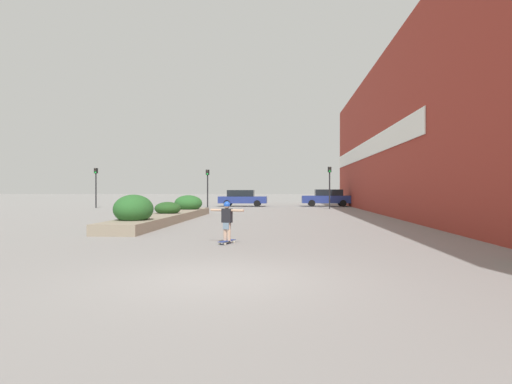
{
  "coord_description": "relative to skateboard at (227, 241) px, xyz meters",
  "views": [
    {
      "loc": [
        1.15,
        -7.96,
        1.57
      ],
      "look_at": [
        -0.37,
        15.2,
        1.45
      ],
      "focal_mm": 32.0,
      "sensor_mm": 36.0,
      "label": 1
    }
  ],
  "objects": [
    {
      "name": "ground_plane",
      "position": [
        0.55,
        -5.14,
        -0.07
      ],
      "size": [
        300.0,
        300.0,
        0.0
      ],
      "primitive_type": "plane",
      "color": "gray"
    },
    {
      "name": "building_wall_right",
      "position": [
        7.94,
        13.08,
        4.92
      ],
      "size": [
        0.67,
        49.31,
        9.98
      ],
      "color": "maroon",
      "rests_on": "ground_plane"
    },
    {
      "name": "planter_box",
      "position": [
        -4.12,
        8.8,
        0.35
      ],
      "size": [
        1.66,
        14.58,
        1.38
      ],
      "color": "gray",
      "rests_on": "ground_plane"
    },
    {
      "name": "skateboard",
      "position": [
        0.0,
        0.0,
        0.0
      ],
      "size": [
        0.45,
        0.8,
        0.09
      ],
      "rotation": [
        0.0,
        0.0,
        -0.36
      ],
      "color": "navy",
      "rests_on": "ground_plane"
    },
    {
      "name": "skateboarder",
      "position": [
        0.0,
        0.0,
        0.71
      ],
      "size": [
        1.02,
        0.44,
        1.14
      ],
      "rotation": [
        0.0,
        0.0,
        -0.36
      ],
      "color": "tan",
      "rests_on": "skateboard"
    },
    {
      "name": "car_leftmost",
      "position": [
        13.56,
        29.49,
        0.69
      ],
      "size": [
        4.24,
        1.96,
        1.45
      ],
      "rotation": [
        0.0,
        0.0,
        -1.57
      ],
      "color": "black",
      "rests_on": "ground_plane"
    },
    {
      "name": "car_center_left",
      "position": [
        5.55,
        29.8,
        0.75
      ],
      "size": [
        4.59,
        1.9,
        1.58
      ],
      "rotation": [
        0.0,
        0.0,
        1.57
      ],
      "color": "navy",
      "rests_on": "ground_plane"
    },
    {
      "name": "car_center_right",
      "position": [
        -2.36,
        29.16,
        0.71
      ],
      "size": [
        4.46,
        1.91,
        1.52
      ],
      "rotation": [
        0.0,
        0.0,
        -1.57
      ],
      "color": "navy",
      "rests_on": "ground_plane"
    },
    {
      "name": "traffic_light_left",
      "position": [
        -4.88,
        24.89,
        2.16
      ],
      "size": [
        0.28,
        0.3,
        3.25
      ],
      "color": "black",
      "rests_on": "ground_plane"
    },
    {
      "name": "traffic_light_right",
      "position": [
        5.26,
        24.3,
        2.27
      ],
      "size": [
        0.28,
        0.3,
        3.43
      ],
      "color": "black",
      "rests_on": "ground_plane"
    },
    {
      "name": "traffic_light_far_left",
      "position": [
        -14.41,
        24.6,
        2.25
      ],
      "size": [
        0.28,
        0.3,
        3.4
      ],
      "color": "black",
      "rests_on": "ground_plane"
    }
  ]
}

